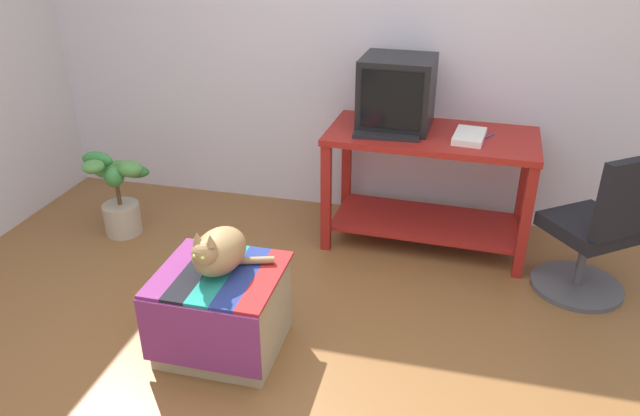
% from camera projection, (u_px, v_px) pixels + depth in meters
% --- Properties ---
extents(ground_plane, '(14.00, 14.00, 0.00)m').
position_uv_depth(ground_plane, '(291.00, 397.00, 2.75)').
color(ground_plane, brown).
extents(back_wall, '(8.00, 0.10, 2.60)m').
position_uv_depth(back_wall, '(374.00, 28.00, 3.94)').
color(back_wall, silver).
rests_on(back_wall, ground_plane).
extents(desk, '(1.31, 0.67, 0.76)m').
position_uv_depth(desk, '(429.00, 170.00, 3.81)').
color(desk, maroon).
rests_on(desk, ground_plane).
extents(tv_monitor, '(0.46, 0.44, 0.44)m').
position_uv_depth(tv_monitor, '(397.00, 93.00, 3.72)').
color(tv_monitor, black).
rests_on(tv_monitor, desk).
extents(keyboard, '(0.41, 0.18, 0.02)m').
position_uv_depth(keyboard, '(386.00, 135.00, 3.63)').
color(keyboard, black).
rests_on(keyboard, desk).
extents(book, '(0.21, 0.31, 0.04)m').
position_uv_depth(book, '(469.00, 136.00, 3.59)').
color(book, white).
rests_on(book, desk).
extents(ottoman_with_blanket, '(0.59, 0.56, 0.44)m').
position_uv_depth(ottoman_with_blanket, '(222.00, 311.00, 2.97)').
color(ottoman_with_blanket, tan).
rests_on(ottoman_with_blanket, ground_plane).
extents(cat, '(0.37, 0.37, 0.27)m').
position_uv_depth(cat, '(219.00, 251.00, 2.83)').
color(cat, '#9E7A4C').
rests_on(cat, ottoman_with_blanket).
extents(potted_plant, '(0.42, 0.39, 0.60)m').
position_uv_depth(potted_plant, '(119.00, 193.00, 4.01)').
color(potted_plant, '#B7A893').
rests_on(potted_plant, ground_plane).
extents(office_chair, '(0.59, 0.59, 0.89)m').
position_uv_depth(office_chair, '(597.00, 235.00, 3.32)').
color(office_chair, '#4C4C51').
rests_on(office_chair, ground_plane).
extents(pen, '(0.08, 0.12, 0.01)m').
position_uv_depth(pen, '(488.00, 137.00, 3.63)').
color(pen, '#2351B2').
rests_on(pen, desk).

